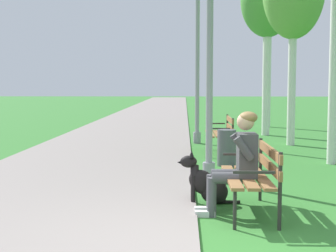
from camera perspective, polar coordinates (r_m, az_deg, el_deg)
The scene contains 10 objects.
ground_plane at distance 4.91m, azimuth 4.90°, elevation -13.89°, with size 120.00×120.00×0.00m, color #33752D.
paved_path at distance 28.74m, azimuth -1.67°, elevation 1.70°, with size 3.87×60.00×0.04m, color gray.
park_bench_near at distance 6.14m, azimuth 9.83°, elevation -5.21°, with size 0.55×1.50×0.85m.
park_bench_mid at distance 11.36m, azimuth 6.18°, elevation -0.58°, with size 0.55×1.50×0.85m.
person_seated_on_near_bench at distance 6.02m, azimuth 7.98°, elevation -3.76°, with size 0.74×0.49×1.25m.
dog_black at distance 6.60m, azimuth 4.42°, elevation -6.67°, with size 0.83×0.28×0.71m.
lamp_post_near at distance 8.09m, azimuth 4.79°, elevation 8.99°, with size 0.24×0.24×4.18m.
lamp_post_mid at distance 13.25m, azimuth 3.39°, elevation 8.61°, with size 0.24×0.24×4.75m.
birch_tree_fifth at distance 15.82m, azimuth 11.32°, elevation 13.73°, with size 1.63×1.46×5.27m.
litter_bin at distance 9.66m, azimuth 6.73°, elevation -2.49°, with size 0.36×0.36×0.70m, color #515156.
Camera 1 is at (-0.25, -4.64, 1.57)m, focal length 53.26 mm.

